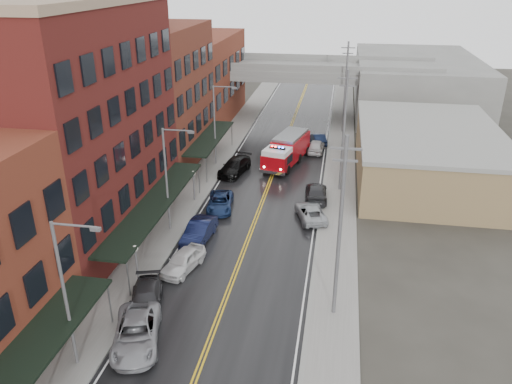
{
  "coord_description": "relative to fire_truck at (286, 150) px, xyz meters",
  "views": [
    {
      "loc": [
        6.73,
        -11.59,
        20.19
      ],
      "look_at": [
        0.16,
        26.51,
        3.0
      ],
      "focal_mm": 35.0,
      "sensor_mm": 36.0,
      "label": 1
    }
  ],
  "objects": [
    {
      "name": "right_far_block",
      "position": [
        16.94,
        28.51,
        2.26
      ],
      "size": [
        18.0,
        30.0,
        8.0
      ],
      "primitive_type": "cube",
      "color": "slate",
      "rests_on": "ground"
    },
    {
      "name": "parked_car_right_1",
      "position": [
        3.94,
        -9.12,
        -1.0
      ],
      "size": [
        2.41,
        5.21,
        1.47
      ],
      "primitive_type": "imported",
      "rotation": [
        0.0,
        0.0,
        3.21
      ],
      "color": "#27272A",
      "rests_on": "ground"
    },
    {
      "name": "utility_pole_0",
      "position": [
        6.14,
        -26.49,
        4.57
      ],
      "size": [
        1.8,
        0.24,
        12.0
      ],
      "color": "#59595B",
      "rests_on": "ground"
    },
    {
      "name": "curb_left",
      "position": [
        -6.71,
        -11.49,
        -1.66
      ],
      "size": [
        0.3,
        160.0,
        0.15
      ],
      "primitive_type": "cube",
      "color": "gray",
      "rests_on": "ground"
    },
    {
      "name": "utility_pole_1",
      "position": [
        6.14,
        -6.49,
        4.57
      ],
      "size": [
        1.8,
        0.24,
        12.0
      ],
      "color": "#59595B",
      "rests_on": "ground"
    },
    {
      "name": "awning_0",
      "position": [
        -8.55,
        -37.49,
        1.25
      ],
      "size": [
        2.6,
        16.0,
        3.09
      ],
      "color": "black",
      "rests_on": "ground"
    },
    {
      "name": "utility_pole_2",
      "position": [
        6.14,
        13.51,
        4.57
      ],
      "size": [
        1.8,
        0.24,
        12.0
      ],
      "color": "#59595B",
      "rests_on": "ground"
    },
    {
      "name": "fire_truck",
      "position": [
        0.0,
        0.0,
        0.0
      ],
      "size": [
        5.05,
        9.19,
        3.21
      ],
      "rotation": [
        0.0,
        0.0,
        -0.23
      ],
      "color": "#97060E",
      "rests_on": "ground"
    },
    {
      "name": "parked_car_left_7",
      "position": [
        -5.17,
        -3.76,
        -0.94
      ],
      "size": [
        3.25,
        5.84,
        1.6
      ],
      "primitive_type": "imported",
      "rotation": [
        0.0,
        0.0,
        -0.19
      ],
      "color": "black",
      "rests_on": "ground"
    },
    {
      "name": "parked_car_right_0",
      "position": [
        3.73,
        -13.29,
        -1.08
      ],
      "size": [
        3.53,
        5.2,
        1.32
      ],
      "primitive_type": "imported",
      "rotation": [
        0.0,
        0.0,
        3.45
      ],
      "color": "#A3A6AA",
      "rests_on": "ground"
    },
    {
      "name": "awning_2",
      "position": [
        -8.55,
        -0.99,
        1.25
      ],
      "size": [
        2.6,
        13.0,
        3.09
      ],
      "color": "black",
      "rests_on": "ground"
    },
    {
      "name": "parked_car_right_2",
      "position": [
        3.12,
        4.71,
        -0.97
      ],
      "size": [
        2.07,
        4.6,
        1.53
      ],
      "primitive_type": "imported",
      "rotation": [
        0.0,
        0.0,
        3.08
      ],
      "color": "#B7B7B7",
      "rests_on": "ground"
    },
    {
      "name": "parked_car_left_3",
      "position": [
        -5.9,
        -28.0,
        -1.03
      ],
      "size": [
        3.25,
        5.21,
        1.41
      ],
      "primitive_type": "imported",
      "rotation": [
        0.0,
        0.0,
        0.28
      ],
      "color": "#262629",
      "rests_on": "ground"
    },
    {
      "name": "sidewalk_right",
      "position": [
        6.24,
        -11.49,
        -1.66
      ],
      "size": [
        3.0,
        160.0,
        0.15
      ],
      "primitive_type": "cube",
      "color": "slate",
      "rests_on": "ground"
    },
    {
      "name": "road",
      "position": [
        -1.06,
        -11.49,
        -1.73
      ],
      "size": [
        11.0,
        160.0,
        0.02
      ],
      "primitive_type": "cube",
      "color": "black",
      "rests_on": "ground"
    },
    {
      "name": "parked_car_left_6",
      "position": [
        -4.66,
        -12.69,
        -1.07
      ],
      "size": [
        2.89,
        5.1,
        1.34
      ],
      "primitive_type": "imported",
      "rotation": [
        0.0,
        0.0,
        0.14
      ],
      "color": "#15274F",
      "rests_on": "ground"
    },
    {
      "name": "brick_building_b",
      "position": [
        -14.36,
        -18.49,
        7.26
      ],
      "size": [
        9.0,
        20.0,
        18.0
      ],
      "primitive_type": "cube",
      "color": "#4C1514",
      "rests_on": "ground"
    },
    {
      "name": "brick_building_far",
      "position": [
        -14.36,
        16.51,
        4.26
      ],
      "size": [
        9.0,
        20.0,
        12.0
      ],
      "primitive_type": "cube",
      "color": "brown",
      "rests_on": "ground"
    },
    {
      "name": "tan_building",
      "position": [
        14.94,
        -1.49,
        0.76
      ],
      "size": [
        14.0,
        22.0,
        5.0
      ],
      "primitive_type": "cube",
      "color": "#8F754D",
      "rests_on": "ground"
    },
    {
      "name": "overpass",
      "position": [
        -1.06,
        20.51,
        4.25
      ],
      "size": [
        40.0,
        10.0,
        7.5
      ],
      "color": "slate",
      "rests_on": "ground"
    },
    {
      "name": "globe_lamp_2",
      "position": [
        -7.46,
        -11.49,
        0.58
      ],
      "size": [
        0.44,
        0.44,
        3.12
      ],
      "color": "#59595B",
      "rests_on": "ground"
    },
    {
      "name": "parked_car_left_4",
      "position": [
        -4.92,
        -23.11,
        -0.99
      ],
      "size": [
        2.8,
        4.68,
        1.49
      ],
      "primitive_type": "imported",
      "rotation": [
        0.0,
        0.0,
        -0.25
      ],
      "color": "silver",
      "rests_on": "ground"
    },
    {
      "name": "street_lamp_2",
      "position": [
        -7.61,
        -1.49,
        3.45
      ],
      "size": [
        2.64,
        0.22,
        9.0
      ],
      "color": "#59595B",
      "rests_on": "ground"
    },
    {
      "name": "parked_car_left_5",
      "position": [
        -4.97,
        -18.69,
        -0.93
      ],
      "size": [
        2.08,
        5.03,
        1.62
      ],
      "primitive_type": "imported",
      "rotation": [
        0.0,
        0.0,
        -0.08
      ],
      "color": "#0E1333",
      "rests_on": "ground"
    },
    {
      "name": "sidewalk_left",
      "position": [
        -8.36,
        -11.49,
        -1.66
      ],
      "size": [
        3.0,
        160.0,
        0.15
      ],
      "primitive_type": "cube",
      "color": "slate",
      "rests_on": "ground"
    },
    {
      "name": "globe_lamp_1",
      "position": [
        -7.46,
        -25.49,
        0.58
      ],
      "size": [
        0.44,
        0.44,
        3.12
      ],
      "color": "#59595B",
      "rests_on": "ground"
    },
    {
      "name": "street_lamp_1",
      "position": [
        -7.61,
        -17.49,
        3.45
      ],
      "size": [
        2.64,
        0.22,
        9.0
      ],
      "color": "#59595B",
      "rests_on": "ground"
    },
    {
      "name": "parked_car_right_3",
      "position": [
        3.13,
        7.83,
        -1.03
      ],
      "size": [
        2.6,
        4.52,
        1.41
      ],
      "primitive_type": "imported",
      "rotation": [
        0.0,
        0.0,
        3.42
      ],
      "color": "black",
      "rests_on": "ground"
    },
    {
      "name": "curb_right",
      "position": [
        4.59,
        -11.49,
        -1.66
      ],
      "size": [
        0.3,
        160.0,
        0.15
      ],
      "primitive_type": "cube",
      "color": "gray",
      "rests_on": "ground"
    },
    {
      "name": "parked_car_left_2",
      "position": [
        -5.2,
        -31.29,
        -0.96
      ],
      "size": [
        4.05,
        6.1,
        1.56
      ],
      "primitive_type": "imported",
      "rotation": [
        0.0,
        0.0,
        0.29
      ],
      "color": "gray",
      "rests_on": "ground"
    },
    {
      "name": "street_lamp_0",
      "position": [
        -7.61,
        -33.49,
        3.45
      ],
      "size": [
        2.64,
        0.22,
        9.0
      ],
      "color": "#59595B",
      "rests_on": "ground"
    },
    {
      "name": "awning_1",
      "position": [
        -8.55,
        -18.49,
        1.25
      ],
      "size": [
        2.6,
        18.0,
        3.09
      ],
      "color": "black",
      "rests_on": "ground"
    },
    {
      "name": "brick_building_c",
      "position": [
        -14.36,
        -0.99,
        5.76
      ],
      "size": [
        9.0,
        15.0,
        15.0
      ],
      "primitive_type": "cube",
      "color": "maroon",
      "rests_on": "ground"
    }
  ]
}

